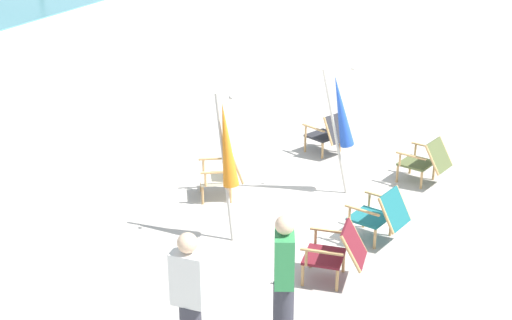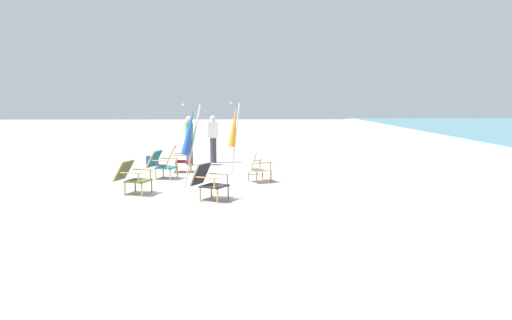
% 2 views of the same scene
% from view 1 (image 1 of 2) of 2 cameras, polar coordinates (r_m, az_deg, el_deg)
% --- Properties ---
extents(ground_plane, '(80.00, 80.00, 0.00)m').
position_cam_1_polar(ground_plane, '(10.91, 4.45, -4.00)').
color(ground_plane, '#B2AAA0').
extents(beach_chair_back_right, '(0.78, 0.90, 0.78)m').
position_cam_1_polar(beach_chair_back_right, '(11.94, 13.49, 0.02)').
color(beach_chair_back_right, '#515B33').
rests_on(beach_chair_back_right, ground).
extents(beach_chair_front_right, '(0.84, 0.91, 0.80)m').
position_cam_1_polar(beach_chair_front_right, '(12.90, 5.91, 2.22)').
color(beach_chair_front_right, '#28282D').
rests_on(beach_chair_front_right, ground).
extents(beach_chair_front_left, '(0.63, 0.79, 0.78)m').
position_cam_1_polar(beach_chair_front_left, '(8.95, 6.54, -7.25)').
color(beach_chair_front_left, maroon).
rests_on(beach_chair_front_left, ground).
extents(beach_chair_mid_center, '(0.82, 0.86, 0.82)m').
position_cam_1_polar(beach_chair_mid_center, '(11.15, -2.53, -0.93)').
color(beach_chair_mid_center, beige).
rests_on(beach_chair_mid_center, ground).
extents(beach_chair_back_left, '(0.76, 0.89, 0.78)m').
position_cam_1_polar(beach_chair_back_left, '(9.96, 9.97, -4.25)').
color(beach_chair_back_left, '#196066').
rests_on(beach_chair_back_left, ground).
extents(umbrella_furled_blue, '(0.40, 0.55, 2.09)m').
position_cam_1_polar(umbrella_furled_blue, '(11.01, 6.80, 3.81)').
color(umbrella_furled_blue, '#B7B2A8').
rests_on(umbrella_furled_blue, ground).
extents(umbrella_furled_orange, '(0.33, 0.42, 2.11)m').
position_cam_1_polar(umbrella_furled_orange, '(9.51, -2.37, 1.11)').
color(umbrella_furled_orange, '#B7B2A8').
rests_on(umbrella_furled_orange, ground).
extents(person_near_chairs, '(0.22, 0.34, 1.63)m').
position_cam_1_polar(person_near_chairs, '(7.16, -5.31, -11.48)').
color(person_near_chairs, '#383842').
rests_on(person_near_chairs, ground).
extents(person_by_waterline, '(0.39, 0.30, 1.63)m').
position_cam_1_polar(person_by_waterline, '(7.45, 2.24, -9.93)').
color(person_by_waterline, '#383842').
rests_on(person_by_waterline, ground).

